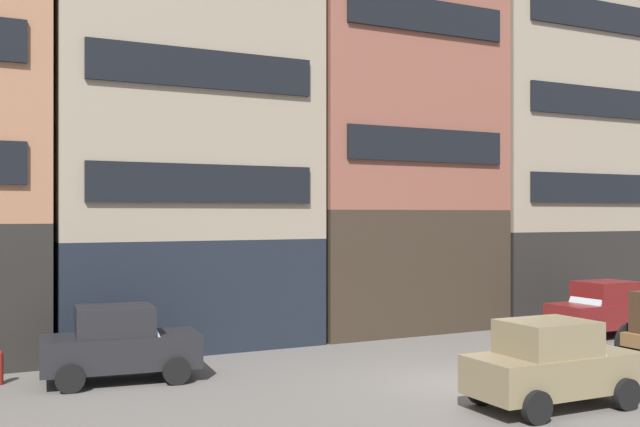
# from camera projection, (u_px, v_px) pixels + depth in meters

# --- Properties ---
(ground_plane) EXTENTS (120.00, 120.00, 0.00)m
(ground_plane) POSITION_uv_depth(u_px,v_px,m) (468.00, 384.00, 17.86)
(ground_plane) COLOR #605B56
(building_center_left) EXTENTS (8.39, 6.64, 16.85)m
(building_center_left) POSITION_uv_depth(u_px,v_px,m) (174.00, 77.00, 24.15)
(building_center_left) COLOR black
(building_center_left) RESTS_ON ground_plane
(building_center_right) EXTENTS (7.73, 6.64, 13.27)m
(building_center_right) POSITION_uv_depth(u_px,v_px,m) (378.00, 143.00, 27.68)
(building_center_right) COLOR #33281E
(building_center_right) RESTS_ON ground_plane
(building_far_right) EXTENTS (10.07, 6.64, 13.75)m
(building_far_right) POSITION_uv_depth(u_px,v_px,m) (551.00, 146.00, 31.60)
(building_far_right) COLOR black
(building_far_right) RESTS_ON ground_plane
(sedan_dark) EXTENTS (3.86, 2.21, 1.83)m
(sedan_dark) POSITION_uv_depth(u_px,v_px,m) (120.00, 344.00, 18.15)
(sedan_dark) COLOR black
(sedan_dark) RESTS_ON ground_plane
(sedan_light) EXTENTS (3.70, 1.87, 1.83)m
(sedan_light) POSITION_uv_depth(u_px,v_px,m) (603.00, 309.00, 24.78)
(sedan_light) COLOR maroon
(sedan_light) RESTS_ON ground_plane
(sedan_parked_curb) EXTENTS (3.73, 1.92, 1.83)m
(sedan_parked_curb) POSITION_uv_depth(u_px,v_px,m) (552.00, 364.00, 15.70)
(sedan_parked_curb) COLOR #7A6B4C
(sedan_parked_curb) RESTS_ON ground_plane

